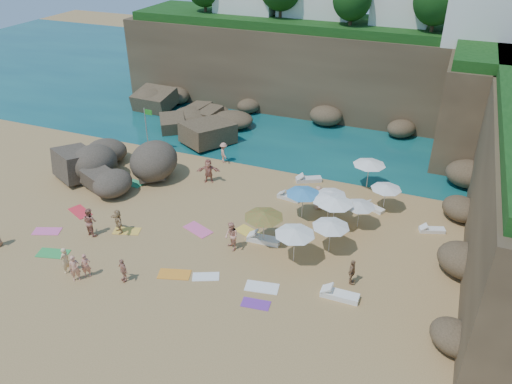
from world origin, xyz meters
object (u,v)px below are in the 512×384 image
at_px(parasol_1, 370,163).
at_px(lounger_0, 309,180).
at_px(person_stand_0, 75,268).
at_px(rock_outcrop, 119,179).
at_px(flag_pole, 147,124).
at_px(parasol_2, 386,187).
at_px(person_stand_4, 318,197).
at_px(person_stand_1, 90,222).
at_px(person_stand_2, 224,153).
at_px(person_stand_5, 208,171).
at_px(parasol_0, 329,198).
at_px(person_stand_3, 352,272).
at_px(person_stand_6, 65,260).

distance_m(parasol_1, lounger_0, 4.71).
xyz_separation_m(lounger_0, person_stand_0, (-8.67, -15.86, 0.66)).
bearing_deg(rock_outcrop, person_stand_0, -65.75).
relative_size(flag_pole, parasol_2, 1.87).
bearing_deg(person_stand_4, parasol_1, 118.66).
xyz_separation_m(person_stand_1, person_stand_2, (3.41, 12.42, -0.09)).
xyz_separation_m(rock_outcrop, person_stand_2, (6.18, 5.66, 0.85)).
height_order(lounger_0, person_stand_4, person_stand_4).
distance_m(flag_pole, person_stand_5, 7.73).
distance_m(flag_pole, person_stand_1, 12.40).
height_order(rock_outcrop, flag_pole, flag_pole).
bearing_deg(person_stand_4, parasol_0, 5.67).
bearing_deg(flag_pole, person_stand_5, -22.19).
height_order(person_stand_1, person_stand_4, person_stand_1).
relative_size(flag_pole, person_stand_4, 2.28).
bearing_deg(person_stand_0, person_stand_2, 44.17).
xyz_separation_m(parasol_1, person_stand_2, (-11.58, -0.14, -1.22)).
bearing_deg(person_stand_3, lounger_0, 27.53).
height_order(parasol_2, person_stand_5, parasol_2).
distance_m(parasol_2, person_stand_1, 19.40).
bearing_deg(parasol_2, parasol_0, -134.93).
distance_m(person_stand_3, person_stand_6, 16.04).
bearing_deg(flag_pole, person_stand_6, -74.31).
bearing_deg(person_stand_0, lounger_0, 20.17).
relative_size(rock_outcrop, person_stand_0, 4.38).
xyz_separation_m(lounger_0, person_stand_3, (5.57, -10.40, 0.62)).
bearing_deg(person_stand_5, person_stand_2, 74.08).
relative_size(parasol_1, parasol_2, 1.15).
bearing_deg(parasol_2, person_stand_1, -149.30).
xyz_separation_m(parasol_0, parasol_2, (3.11, 3.12, -0.17)).
distance_m(parasol_0, parasol_1, 5.96).
height_order(parasol_1, person_stand_6, parasol_1).
height_order(flag_pole, person_stand_4, flag_pole).
bearing_deg(person_stand_1, person_stand_3, -161.92).
relative_size(person_stand_2, person_stand_3, 1.10).
relative_size(lounger_0, person_stand_3, 1.26).
relative_size(parasol_2, person_stand_0, 1.28).
bearing_deg(parasol_1, parasol_2, -57.89).
bearing_deg(rock_outcrop, person_stand_2, 42.47).
distance_m(parasol_1, person_stand_3, 11.23).
height_order(parasol_2, person_stand_0, parasol_2).
bearing_deg(person_stand_0, person_stand_5, 41.43).
bearing_deg(person_stand_4, person_stand_6, -72.41).
distance_m(person_stand_0, person_stand_4, 16.14).
xyz_separation_m(person_stand_0, person_stand_2, (1.33, 16.41, 0.04)).
bearing_deg(person_stand_3, flag_pole, 61.39).
bearing_deg(parasol_2, person_stand_6, -139.03).
xyz_separation_m(person_stand_4, person_stand_5, (-8.64, 0.58, 0.07)).
relative_size(person_stand_1, person_stand_5, 1.02).
bearing_deg(person_stand_3, person_stand_0, 110.37).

